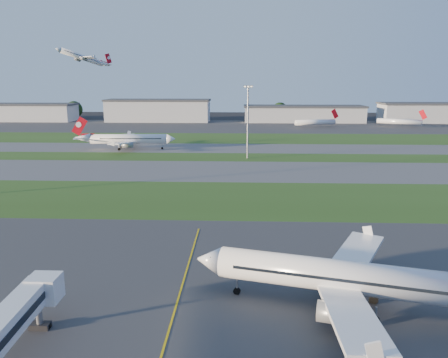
# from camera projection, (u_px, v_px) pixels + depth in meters

# --- Properties ---
(ground) EXTENTS (700.00, 700.00, 0.00)m
(ground) POSITION_uv_depth(u_px,v_px,m) (134.00, 310.00, 52.98)
(ground) COLOR black
(ground) RESTS_ON ground
(apron_near) EXTENTS (300.00, 70.00, 0.01)m
(apron_near) POSITION_uv_depth(u_px,v_px,m) (134.00, 310.00, 52.98)
(apron_near) COLOR #333335
(apron_near) RESTS_ON ground
(grass_strip_a) EXTENTS (300.00, 34.00, 0.01)m
(grass_strip_a) POSITION_uv_depth(u_px,v_px,m) (187.00, 198.00, 103.68)
(grass_strip_a) COLOR #2F4E1A
(grass_strip_a) RESTS_ON ground
(taxiway_a) EXTENTS (300.00, 32.00, 0.01)m
(taxiway_a) POSITION_uv_depth(u_px,v_px,m) (200.00, 171.00, 135.85)
(taxiway_a) COLOR #515154
(taxiway_a) RESTS_ON ground
(grass_strip_b) EXTENTS (300.00, 18.00, 0.01)m
(grass_strip_b) POSITION_uv_depth(u_px,v_px,m) (206.00, 157.00, 160.23)
(grass_strip_b) COLOR #2F4E1A
(grass_strip_b) RESTS_ON ground
(taxiway_b) EXTENTS (300.00, 26.00, 0.01)m
(taxiway_b) POSITION_uv_depth(u_px,v_px,m) (211.00, 148.00, 181.68)
(taxiway_b) COLOR #515154
(taxiway_b) RESTS_ON ground
(grass_strip_c) EXTENTS (300.00, 40.00, 0.01)m
(grass_strip_c) POSITION_uv_depth(u_px,v_px,m) (215.00, 138.00, 213.86)
(grass_strip_c) COLOR #2F4E1A
(grass_strip_c) RESTS_ON ground
(apron_far) EXTENTS (400.00, 80.00, 0.01)m
(apron_far) POSITION_uv_depth(u_px,v_px,m) (221.00, 126.00, 272.36)
(apron_far) COLOR #333335
(apron_far) RESTS_ON ground
(yellow_line) EXTENTS (0.25, 60.00, 0.02)m
(yellow_line) POSITION_uv_depth(u_px,v_px,m) (175.00, 311.00, 52.78)
(yellow_line) COLOR gold
(yellow_line) RESTS_ON ground
(airliner_parked) EXTENTS (37.61, 31.54, 11.97)m
(airliner_parked) POSITION_uv_depth(u_px,v_px,m) (348.00, 278.00, 52.06)
(airliner_parked) COLOR white
(airliner_parked) RESTS_ON ground
(airliner_taxiing) EXTENTS (38.37, 32.48, 11.97)m
(airliner_taxiing) POSITION_uv_depth(u_px,v_px,m) (128.00, 139.00, 177.27)
(airliner_taxiing) COLOR white
(airliner_taxiing) RESTS_ON ground
(airliner_departing) EXTENTS (24.33, 21.75, 9.63)m
(airliner_departing) POSITION_uv_depth(u_px,v_px,m) (82.00, 57.00, 252.11)
(airliner_departing) COLOR white
(mini_jet_near) EXTENTS (27.68, 11.24, 9.48)m
(mini_jet_near) POSITION_uv_depth(u_px,v_px,m) (315.00, 122.00, 262.23)
(mini_jet_near) COLOR white
(mini_jet_near) RESTS_ON ground
(mini_jet_far) EXTENTS (25.57, 15.93, 9.48)m
(mini_jet_far) POSITION_uv_depth(u_px,v_px,m) (400.00, 121.00, 266.10)
(mini_jet_far) COLOR white
(mini_jet_far) RESTS_ON ground
(light_mast_centre) EXTENTS (3.20, 0.70, 25.80)m
(light_mast_centre) POSITION_uv_depth(u_px,v_px,m) (248.00, 117.00, 154.44)
(light_mast_centre) COLOR gray
(light_mast_centre) RESTS_ON ground
(hangar_far_west) EXTENTS (91.80, 23.00, 12.20)m
(hangar_far_west) POSITION_uv_depth(u_px,v_px,m) (10.00, 112.00, 306.26)
(hangar_far_west) COLOR #979A9F
(hangar_far_west) RESTS_ON ground
(hangar_west) EXTENTS (71.40, 23.00, 15.20)m
(hangar_west) POSITION_uv_depth(u_px,v_px,m) (158.00, 110.00, 301.74)
(hangar_west) COLOR #979A9F
(hangar_west) RESTS_ON ground
(hangar_east) EXTENTS (81.60, 23.00, 11.20)m
(hangar_east) POSITION_uv_depth(u_px,v_px,m) (304.00, 114.00, 298.18)
(hangar_east) COLOR #979A9F
(hangar_east) RESTS_ON ground
(tree_west) EXTENTS (12.10, 12.10, 13.20)m
(tree_west) POSITION_uv_depth(u_px,v_px,m) (74.00, 109.00, 319.07)
(tree_west) COLOR black
(tree_west) RESTS_ON ground
(tree_mid_west) EXTENTS (9.90, 9.90, 10.80)m
(tree_mid_west) POSITION_uv_depth(u_px,v_px,m) (196.00, 112.00, 311.86)
(tree_mid_west) COLOR black
(tree_mid_west) RESTS_ON ground
(tree_mid_east) EXTENTS (11.55, 11.55, 12.60)m
(tree_mid_east) POSITION_uv_depth(u_px,v_px,m) (280.00, 111.00, 312.17)
(tree_mid_east) COLOR black
(tree_mid_east) RESTS_ON ground
(tree_east) EXTENTS (10.45, 10.45, 11.40)m
(tree_east) POSITION_uv_depth(u_px,v_px,m) (387.00, 112.00, 307.37)
(tree_east) COLOR black
(tree_east) RESTS_ON ground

